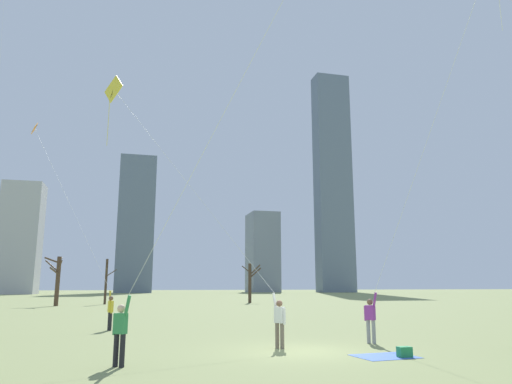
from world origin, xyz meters
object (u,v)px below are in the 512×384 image
at_px(kite_flyer_midfield_right_green, 147,277).
at_px(bare_tree_left_of_center, 250,281).
at_px(picnic_spot, 396,354).
at_px(kite_flyer_foreground_right_orange, 98,280).
at_px(bare_tree_leftmost, 57,278).
at_px(bare_tree_center, 106,280).
at_px(kite_flyer_midfield_center_yellow, 223,243).
at_px(kite_flyer_midfield_left_white, 391,257).
at_px(distant_kite_drifting_right_teal, 4,4).

relative_size(kite_flyer_midfield_right_green, bare_tree_left_of_center, 2.28).
bearing_deg(picnic_spot, kite_flyer_foreground_right_orange, 128.43).
relative_size(bare_tree_leftmost, bare_tree_center, 1.00).
height_order(kite_flyer_midfield_center_yellow, kite_flyer_midfield_right_green, kite_flyer_midfield_center_yellow).
xyz_separation_m(kite_flyer_midfield_center_yellow, kite_flyer_midfield_left_white, (5.71, -2.35, -0.59)).
height_order(kite_flyer_midfield_right_green, picnic_spot, kite_flyer_midfield_right_green).
height_order(kite_flyer_foreground_right_orange, picnic_spot, kite_flyer_foreground_right_orange).
bearing_deg(kite_flyer_midfield_left_white, kite_flyer_midfield_center_yellow, 157.60).
relative_size(kite_flyer_midfield_center_yellow, bare_tree_left_of_center, 2.54).
distance_m(kite_flyer_midfield_center_yellow, kite_flyer_midfield_right_green, 5.96).
bearing_deg(distant_kite_drifting_right_teal, kite_flyer_midfield_center_yellow, -50.93).
height_order(picnic_spot, bare_tree_left_of_center, bare_tree_left_of_center).
height_order(kite_flyer_midfield_right_green, bare_tree_left_of_center, kite_flyer_midfield_right_green).
xyz_separation_m(kite_flyer_foreground_right_orange, bare_tree_leftmost, (-6.03, 28.57, 0.50)).
relative_size(picnic_spot, bare_tree_left_of_center, 0.41).
height_order(kite_flyer_midfield_left_white, kite_flyer_midfield_right_green, kite_flyer_midfield_left_white).
height_order(kite_flyer_midfield_center_yellow, bare_tree_leftmost, kite_flyer_midfield_center_yellow).
xyz_separation_m(kite_flyer_foreground_right_orange, kite_flyer_midfield_left_white, (10.70, -10.07, 0.77)).
bearing_deg(picnic_spot, kite_flyer_midfield_right_green, -174.82).
bearing_deg(kite_flyer_midfield_right_green, bare_tree_center, 94.28).
bearing_deg(bare_tree_center, bare_tree_leftmost, -144.13).
xyz_separation_m(bare_tree_leftmost, bare_tree_center, (4.76, 3.44, -0.15)).
bearing_deg(bare_tree_center, picnic_spot, -76.19).
relative_size(kite_flyer_midfield_left_white, bare_tree_leftmost, 2.44).
xyz_separation_m(kite_flyer_midfield_left_white, bare_tree_left_of_center, (5.05, 42.39, -0.55)).
bearing_deg(kite_flyer_midfield_left_white, bare_tree_center, 105.89).
bearing_deg(distant_kite_drifting_right_teal, bare_tree_leftmost, 83.98).
xyz_separation_m(bare_tree_leftmost, bare_tree_left_of_center, (21.78, 3.75, -0.28)).
bearing_deg(kite_flyer_midfield_left_white, bare_tree_leftmost, 113.41).
relative_size(distant_kite_drifting_right_teal, bare_tree_center, 4.88).
height_order(kite_flyer_midfield_right_green, bare_tree_center, kite_flyer_midfield_right_green).
distance_m(kite_flyer_midfield_left_white, distant_kite_drifting_right_teal, 32.34).
bearing_deg(kite_flyer_midfield_left_white, distant_kite_drifting_right_teal, 135.47).
bearing_deg(distant_kite_drifting_right_teal, kite_flyer_foreground_right_orange, -46.12).
height_order(bare_tree_left_of_center, bare_tree_center, bare_tree_center).
distance_m(distant_kite_drifting_right_teal, picnic_spot, 34.70).
bearing_deg(bare_tree_leftmost, kite_flyer_midfield_center_yellow, -73.10).
distance_m(kite_flyer_foreground_right_orange, distant_kite_drifting_right_teal, 22.68).
xyz_separation_m(kite_flyer_midfield_left_white, distant_kite_drifting_right_teal, (-18.85, 18.55, 18.62)).
bearing_deg(kite_flyer_midfield_right_green, picnic_spot, 5.18).
xyz_separation_m(kite_flyer_foreground_right_orange, distant_kite_drifting_right_teal, (-8.15, 8.47, 19.40)).
xyz_separation_m(kite_flyer_midfield_center_yellow, bare_tree_center, (-6.27, 39.73, -1.01)).
xyz_separation_m(kite_flyer_midfield_center_yellow, bare_tree_left_of_center, (10.76, 40.04, -1.14)).
height_order(kite_flyer_midfield_left_white, bare_tree_leftmost, kite_flyer_midfield_left_white).
height_order(kite_flyer_midfield_left_white, picnic_spot, kite_flyer_midfield_left_white).
bearing_deg(kite_flyer_midfield_center_yellow, bare_tree_left_of_center, 74.96).
xyz_separation_m(kite_flyer_midfield_right_green, distant_kite_drifting_right_teal, (-10.22, 21.19, 19.42)).
xyz_separation_m(kite_flyer_midfield_center_yellow, picnic_spot, (4.56, -4.32, -3.64)).
bearing_deg(kite_flyer_foreground_right_orange, distant_kite_drifting_right_teal, 133.88).
height_order(bare_tree_leftmost, bare_tree_center, bare_tree_leftmost).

